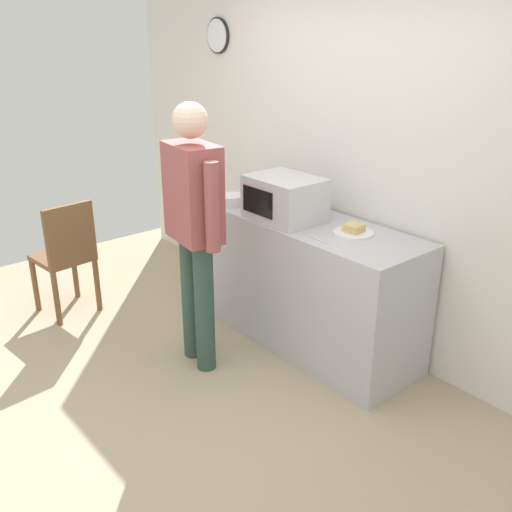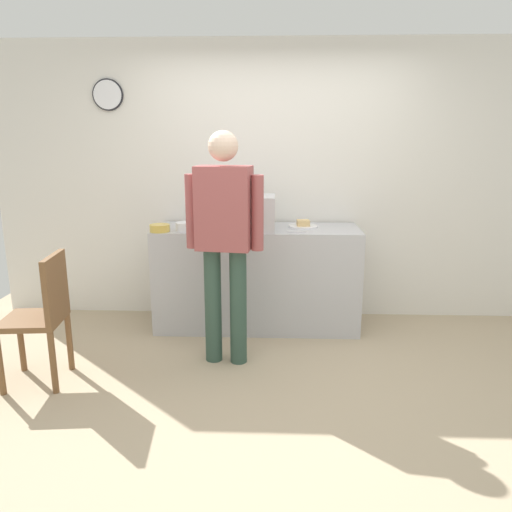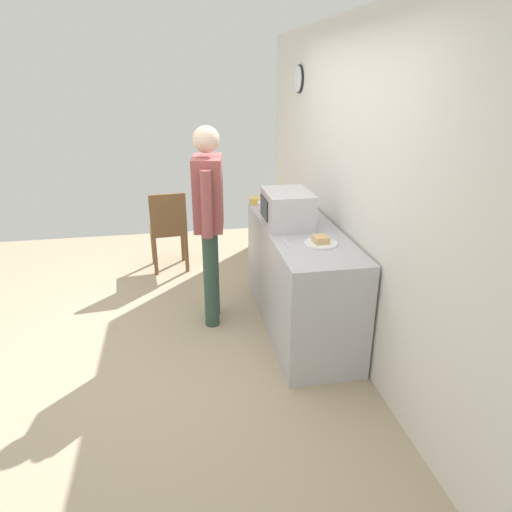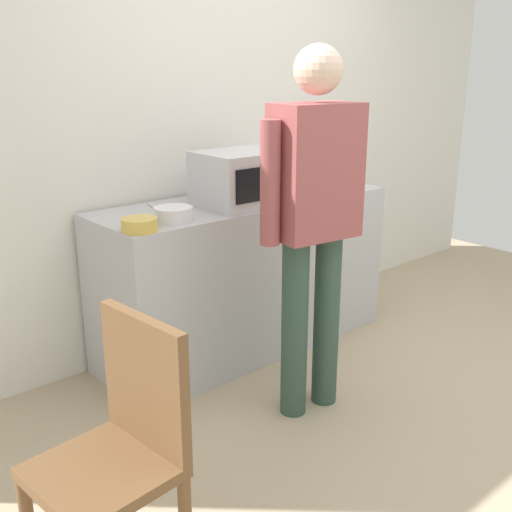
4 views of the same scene
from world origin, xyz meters
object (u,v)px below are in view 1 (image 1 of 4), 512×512
at_px(microwave, 284,199).
at_px(fork_utensil, 273,198).
at_px(sandwich_plate, 353,231).
at_px(spoon_utensil, 318,239).
at_px(cereal_bowl, 231,200).
at_px(wooden_chair, 66,253).
at_px(salad_bowl, 208,195).
at_px(person_standing, 194,219).

xyz_separation_m(microwave, fork_utensil, (-0.42, 0.27, -0.15)).
distance_m(sandwich_plate, spoon_utensil, 0.27).
xyz_separation_m(microwave, spoon_utensil, (0.44, -0.11, -0.15)).
distance_m(microwave, cereal_bowl, 0.53).
distance_m(cereal_bowl, wooden_chair, 1.38).
bearing_deg(salad_bowl, cereal_bowl, 12.98).
relative_size(spoon_utensil, wooden_chair, 0.18).
distance_m(microwave, person_standing, 0.68).
distance_m(person_standing, wooden_chair, 1.41).
bearing_deg(sandwich_plate, wooden_chair, -147.74).
xyz_separation_m(microwave, cereal_bowl, (-0.51, -0.07, -0.11)).
height_order(sandwich_plate, cereal_bowl, cereal_bowl).
bearing_deg(salad_bowl, microwave, 9.23).
distance_m(cereal_bowl, person_standing, 0.72).
distance_m(sandwich_plate, salad_bowl, 1.28).
distance_m(fork_utensil, spoon_utensil, 0.94).
relative_size(microwave, fork_utensil, 2.94).
bearing_deg(fork_utensil, spoon_utensil, -24.27).
bearing_deg(wooden_chair, microwave, 37.22).
relative_size(sandwich_plate, wooden_chair, 0.28).
height_order(sandwich_plate, salad_bowl, sandwich_plate).
xyz_separation_m(cereal_bowl, fork_utensil, (0.09, 0.34, -0.03)).
height_order(cereal_bowl, fork_utensil, cereal_bowl).
bearing_deg(cereal_bowl, spoon_utensil, -2.72).
distance_m(microwave, spoon_utensil, 0.47).
distance_m(microwave, sandwich_plate, 0.54).
xyz_separation_m(cereal_bowl, person_standing, (0.39, -0.60, 0.07)).
height_order(sandwich_plate, wooden_chair, sandwich_plate).
relative_size(microwave, cereal_bowl, 2.56).
distance_m(salad_bowl, cereal_bowl, 0.23).
bearing_deg(sandwich_plate, microwave, -164.15).
bearing_deg(person_standing, wooden_chair, -163.10).
distance_m(salad_bowl, person_standing, 0.83).
bearing_deg(spoon_utensil, salad_bowl, -179.66).
relative_size(fork_utensil, person_standing, 0.10).
xyz_separation_m(sandwich_plate, spoon_utensil, (-0.07, -0.26, -0.02)).
xyz_separation_m(microwave, wooden_chair, (-1.38, -1.04, -0.56)).
xyz_separation_m(microwave, person_standing, (-0.12, -0.66, -0.04)).
distance_m(cereal_bowl, spoon_utensil, 0.95).
relative_size(microwave, sandwich_plate, 1.92).
bearing_deg(sandwich_plate, person_standing, -127.99).
xyz_separation_m(salad_bowl, fork_utensil, (0.32, 0.40, -0.03)).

